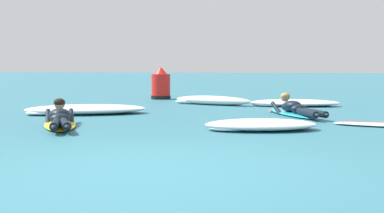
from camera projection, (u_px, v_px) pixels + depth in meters
The scene contains 8 objects.
ground_plane at pixel (236, 103), 15.63m from camera, with size 120.00×120.00×0.00m, color #2D6B7A.
surfer_near at pixel (60, 119), 9.76m from camera, with size 1.45×2.52×0.53m.
surfer_far at pixel (295, 110), 11.86m from camera, with size 1.39×2.61×0.53m.
whitewater_front at pixel (213, 101), 15.12m from camera, with size 2.45×1.44×0.25m.
whitewater_mid_left at pixel (86, 110), 12.30m from camera, with size 3.01×2.04×0.22m.
whitewater_back at pixel (261, 125), 9.27m from camera, with size 2.12×1.40×0.19m.
whitewater_far_band at pixel (295, 103), 14.59m from camera, with size 2.51×1.17×0.19m.
channel_marker_buoy at pixel (161, 86), 17.61m from camera, with size 0.65×0.65×1.07m.
Camera 1 is at (1.40, -5.59, 1.14)m, focal length 49.73 mm.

